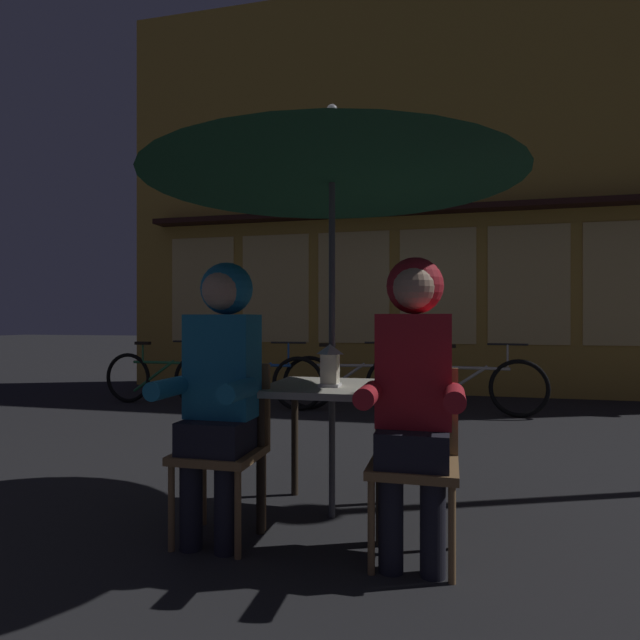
% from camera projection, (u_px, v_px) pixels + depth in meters
% --- Properties ---
extents(ground_plane, '(60.00, 60.00, 0.00)m').
position_uv_depth(ground_plane, '(332.00, 517.00, 2.96)').
color(ground_plane, '#232326').
extents(cafe_table, '(0.72, 0.72, 0.74)m').
position_uv_depth(cafe_table, '(332.00, 403.00, 2.96)').
color(cafe_table, '#B2AD9E').
rests_on(cafe_table, ground_plane).
extents(patio_umbrella, '(2.10, 2.10, 2.31)m').
position_uv_depth(patio_umbrella, '(332.00, 149.00, 2.96)').
color(patio_umbrella, '#4C4C51').
rests_on(patio_umbrella, ground_plane).
extents(lantern, '(0.11, 0.11, 0.23)m').
position_uv_depth(lantern, '(330.00, 364.00, 2.89)').
color(lantern, white).
rests_on(lantern, cafe_table).
extents(chair_left, '(0.40, 0.40, 0.87)m').
position_uv_depth(chair_left, '(225.00, 439.00, 2.72)').
color(chair_left, olive).
rests_on(chair_left, ground_plane).
extents(chair_right, '(0.40, 0.40, 0.87)m').
position_uv_depth(chair_right, '(415.00, 450.00, 2.49)').
color(chair_right, olive).
rests_on(chair_right, ground_plane).
extents(person_left_hooded, '(0.45, 0.56, 1.40)m').
position_uv_depth(person_left_hooded, '(221.00, 371.00, 2.66)').
color(person_left_hooded, black).
rests_on(person_left_hooded, ground_plane).
extents(person_right_hooded, '(0.45, 0.56, 1.40)m').
position_uv_depth(person_right_hooded, '(414.00, 376.00, 2.43)').
color(person_right_hooded, black).
rests_on(person_right_hooded, ground_plane).
extents(shopfront_building, '(10.00, 0.93, 6.20)m').
position_uv_depth(shopfront_building, '(438.00, 190.00, 8.09)').
color(shopfront_building, gold).
rests_on(shopfront_building, ground_plane).
extents(bicycle_nearest, '(1.68, 0.09, 0.84)m').
position_uv_depth(bicycle_nearest, '(162.00, 378.00, 6.92)').
color(bicycle_nearest, black).
rests_on(bicycle_nearest, ground_plane).
extents(bicycle_second, '(1.68, 0.09, 0.84)m').
position_uv_depth(bicycle_second, '(258.00, 381.00, 6.54)').
color(bicycle_second, black).
rests_on(bicycle_second, ground_plane).
extents(bicycle_third, '(1.67, 0.31, 0.84)m').
position_uv_depth(bicycle_third, '(350.00, 382.00, 6.47)').
color(bicycle_third, black).
rests_on(bicycle_third, ground_plane).
extents(bicycle_fourth, '(1.68, 0.21, 0.84)m').
position_uv_depth(bicycle_fourth, '(472.00, 385.00, 6.13)').
color(bicycle_fourth, black).
rests_on(bicycle_fourth, ground_plane).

